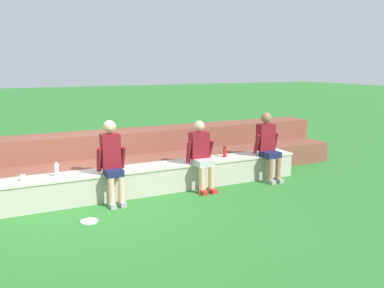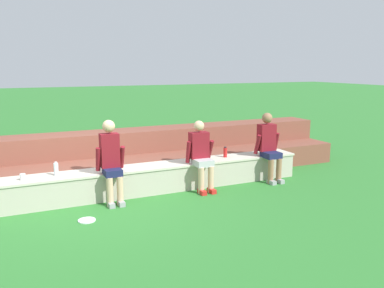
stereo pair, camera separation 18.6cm
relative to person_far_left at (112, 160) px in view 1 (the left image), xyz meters
The scene contains 10 objects.
ground_plane 0.84m from the person_far_left, behind, with size 80.00×80.00×0.00m, color #2D752D.
stone_seating_wall 0.66m from the person_far_left, 139.65° to the left, with size 8.61×0.58×0.51m.
brick_bleachers 1.68m from the person_far_left, 101.80° to the left, with size 11.96×1.55×0.96m.
person_far_left is the anchor object (origin of this frame).
person_left_of_center 1.73m from the person_far_left, ahead, with size 0.54×0.57×1.34m.
person_center 3.30m from the person_far_left, ahead, with size 0.54×0.59×1.41m.
water_bottle_mid_right 0.95m from the person_far_left, 160.88° to the left, with size 0.08×0.08×0.24m.
water_bottle_near_left 2.48m from the person_far_left, ahead, with size 0.08×0.08×0.22m.
plastic_cup_left_end 1.46m from the person_far_left, behind, with size 0.09×0.09×0.11m, color white.
frisbee 1.20m from the person_far_left, 129.20° to the right, with size 0.27×0.27×0.02m, color white.
Camera 1 is at (-1.44, -6.75, 2.38)m, focal length 38.10 mm.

